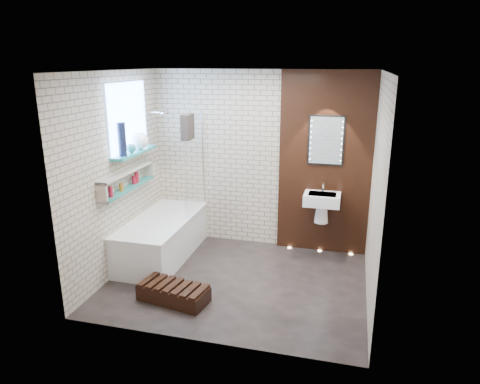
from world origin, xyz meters
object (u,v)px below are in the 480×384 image
(led_mirror, at_px, (326,141))
(walnut_step, at_px, (174,294))
(bathtub, at_px, (162,238))
(washbasin, at_px, (322,203))
(bath_screen, at_px, (194,165))

(led_mirror, distance_m, walnut_step, 2.89)
(led_mirror, relative_size, walnut_step, 0.86)
(led_mirror, height_order, walnut_step, led_mirror)
(walnut_step, bearing_deg, led_mirror, 50.42)
(bathtub, height_order, walnut_step, bathtub)
(washbasin, bearing_deg, walnut_step, -132.08)
(led_mirror, bearing_deg, bath_screen, -169.34)
(bath_screen, xyz_separation_m, led_mirror, (1.82, 0.34, 0.37))
(washbasin, xyz_separation_m, walnut_step, (-1.55, -1.72, -0.70))
(washbasin, bearing_deg, led_mirror, 90.00)
(bath_screen, relative_size, walnut_step, 1.71)
(bathtub, xyz_separation_m, washbasin, (2.17, 0.62, 0.50))
(bath_screen, distance_m, led_mirror, 1.89)
(washbasin, height_order, walnut_step, washbasin)
(washbasin, relative_size, led_mirror, 0.83)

